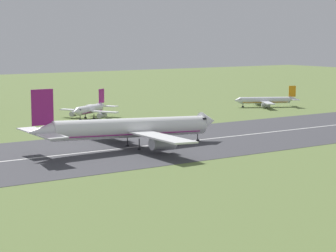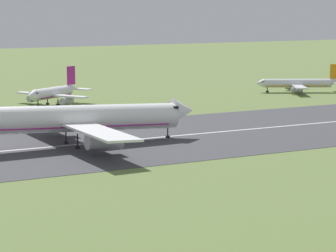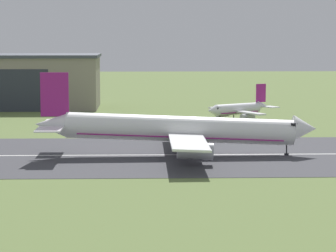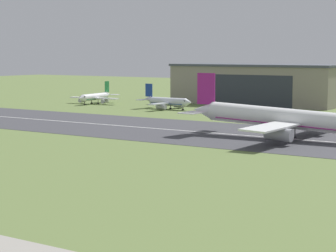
# 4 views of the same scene
# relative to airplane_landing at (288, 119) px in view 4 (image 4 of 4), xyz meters

# --- Properties ---
(ground_plane) EXTENTS (740.83, 740.83, 0.00)m
(ground_plane) POSITION_rel_airplane_landing_xyz_m (-17.56, -60.58, -4.91)
(ground_plane) COLOR olive
(runway_strip) EXTENTS (500.83, 47.28, 0.06)m
(runway_strip) POSITION_rel_airplane_landing_xyz_m (-17.56, 0.99, -4.88)
(runway_strip) COLOR #3D3D42
(runway_strip) RESTS_ON ground_plane
(runway_centreline) EXTENTS (450.74, 0.70, 0.01)m
(runway_centreline) POSITION_rel_airplane_landing_xyz_m (-17.56, 0.99, -4.85)
(runway_centreline) COLOR silver
(runway_centreline) RESTS_ON runway_strip
(hangar_building) EXTENTS (68.90, 23.84, 16.17)m
(hangar_building) POSITION_rel_airplane_landing_xyz_m (-53.77, 93.72, 3.19)
(hangar_building) COLOR gray
(hangar_building) RESTS_ON ground_plane
(airplane_landing) EXTENTS (52.28, 44.04, 15.54)m
(airplane_landing) POSITION_rel_airplane_landing_xyz_m (0.00, 0.00, 0.00)
(airplane_landing) COLOR white
(airplane_landing) RESTS_ON ground_plane
(airplane_parked_west) EXTENTS (22.32, 22.64, 8.87)m
(airplane_parked_west) POSITION_rel_airplane_landing_xyz_m (-109.52, 59.58, -2.11)
(airplane_parked_west) COLOR white
(airplane_parked_west) RESTS_ON ground_plane
(airplane_parked_far_east) EXTENTS (21.64, 21.91, 9.19)m
(airplane_parked_far_east) POSITION_rel_airplane_landing_xyz_m (-70.81, 54.67, -2.12)
(airplane_parked_far_east) COLOR silver
(airplane_parked_far_east) RESTS_ON ground_plane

